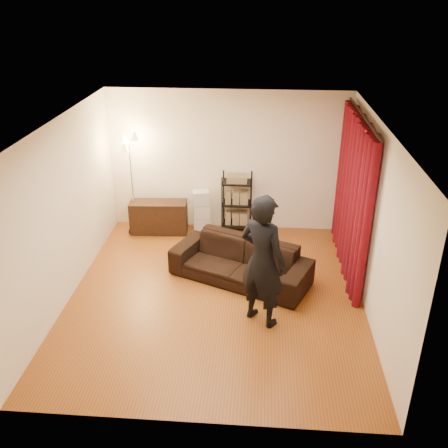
# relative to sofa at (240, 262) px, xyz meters

# --- Properties ---
(floor) EXTENTS (5.00, 5.00, 0.00)m
(floor) POSITION_rel_sofa_xyz_m (-0.35, -0.51, -0.33)
(floor) COLOR #9A4917
(floor) RESTS_ON ground
(ceiling) EXTENTS (5.00, 5.00, 0.00)m
(ceiling) POSITION_rel_sofa_xyz_m (-0.35, -0.51, 2.37)
(ceiling) COLOR white
(ceiling) RESTS_ON ground
(wall_back) EXTENTS (5.00, 0.00, 5.00)m
(wall_back) POSITION_rel_sofa_xyz_m (-0.35, 1.99, 1.02)
(wall_back) COLOR #F4E6CA
(wall_back) RESTS_ON ground
(wall_front) EXTENTS (5.00, 0.00, 5.00)m
(wall_front) POSITION_rel_sofa_xyz_m (-0.35, -3.01, 1.02)
(wall_front) COLOR #F4E6CA
(wall_front) RESTS_ON ground
(wall_left) EXTENTS (0.00, 5.00, 5.00)m
(wall_left) POSITION_rel_sofa_xyz_m (-2.60, -0.51, 1.02)
(wall_left) COLOR #F4E6CA
(wall_left) RESTS_ON ground
(wall_right) EXTENTS (0.00, 5.00, 5.00)m
(wall_right) POSITION_rel_sofa_xyz_m (1.90, -0.51, 1.02)
(wall_right) COLOR #F4E6CA
(wall_right) RESTS_ON ground
(curtain_rod) EXTENTS (0.04, 2.65, 0.04)m
(curtain_rod) POSITION_rel_sofa_xyz_m (1.80, 0.61, 2.25)
(curtain_rod) COLOR black
(curtain_rod) RESTS_ON wall_right
(curtain) EXTENTS (0.22, 2.65, 2.55)m
(curtain) POSITION_rel_sofa_xyz_m (1.78, 0.61, 0.95)
(curtain) COLOR #65070E
(curtain) RESTS_ON ground
(sofa) EXTENTS (2.40, 1.70, 0.65)m
(sofa) POSITION_rel_sofa_xyz_m (0.00, 0.00, 0.00)
(sofa) COLOR black
(sofa) RESTS_ON ground
(person) EXTENTS (0.85, 0.79, 1.95)m
(person) POSITION_rel_sofa_xyz_m (0.34, -1.07, 0.65)
(person) COLOR black
(person) RESTS_ON ground
(media_cabinet) EXTENTS (1.11, 0.47, 0.63)m
(media_cabinet) POSITION_rel_sofa_xyz_m (-1.66, 1.62, -0.01)
(media_cabinet) COLOR black
(media_cabinet) RESTS_ON ground
(storage_boxes) EXTENTS (0.36, 0.31, 0.81)m
(storage_boxes) POSITION_rel_sofa_xyz_m (-0.84, 1.79, 0.08)
(storage_boxes) COLOR beige
(storage_boxes) RESTS_ON ground
(wire_shelf) EXTENTS (0.63, 0.53, 1.18)m
(wire_shelf) POSITION_rel_sofa_xyz_m (-0.16, 1.76, 0.26)
(wire_shelf) COLOR black
(wire_shelf) RESTS_ON ground
(floor_lamp) EXTENTS (0.45, 0.45, 1.95)m
(floor_lamp) POSITION_rel_sofa_xyz_m (-2.12, 1.58, 0.65)
(floor_lamp) COLOR silver
(floor_lamp) RESTS_ON ground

